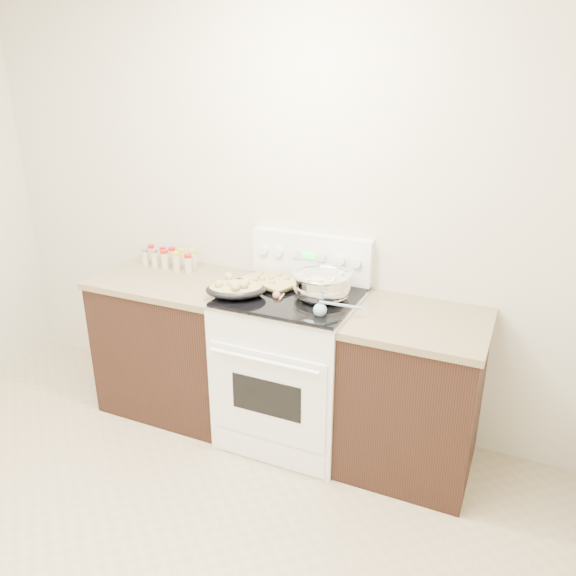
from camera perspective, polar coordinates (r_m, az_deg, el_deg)
The scene contains 10 objects.
room_shell at distance 2.07m, azimuth -25.44°, elevation 6.99°, with size 4.10×3.60×2.75m.
counter_left at distance 3.79m, azimuth -11.17°, elevation -5.40°, with size 0.93×0.67×0.92m.
counter_right at distance 3.24m, azimuth 12.52°, elevation -10.51°, with size 0.73×0.67×0.92m.
kitchen_range at distance 3.40m, azimuth 0.38°, elevation -7.71°, with size 0.78×0.73×1.22m.
mixing_bowl at distance 3.13m, azimuth 3.46°, elevation 0.25°, with size 0.37×0.37×0.19m.
roasting_pan at distance 3.17m, azimuth -5.35°, elevation -0.04°, with size 0.41×0.36×0.11m.
baking_sheet at distance 3.35m, azimuth -1.72°, elevation 0.70°, with size 0.43×0.36×0.06m.
wooden_spoon at distance 3.19m, azimuth -0.75°, elevation -0.52°, with size 0.06×0.28×0.04m.
blue_ladle at distance 2.93m, azimuth 3.57°, elevation -2.18°, with size 0.23×0.16×0.09m.
spice_jars at distance 3.78m, azimuth -11.89°, elevation 2.97°, with size 0.40×0.14×0.13m.
Camera 1 is at (1.55, -1.30, 2.15)m, focal length 35.00 mm.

